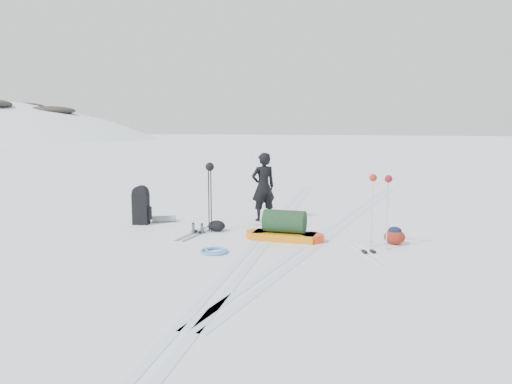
% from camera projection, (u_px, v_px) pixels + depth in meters
% --- Properties ---
extents(ground, '(200.00, 200.00, 0.00)m').
position_uv_depth(ground, '(266.00, 237.00, 10.45)').
color(ground, white).
rests_on(ground, ground).
extents(ski_tracks, '(3.38, 17.97, 0.01)m').
position_uv_depth(ski_tracks, '(302.00, 230.00, 11.12)').
color(ski_tracks, silver).
rests_on(ski_tracks, ground).
extents(skier, '(0.73, 0.69, 1.67)m').
position_uv_depth(skier, '(263.00, 187.00, 12.16)').
color(skier, black).
rests_on(skier, ground).
extents(pulk_sled, '(1.63, 0.55, 0.62)m').
position_uv_depth(pulk_sled, '(284.00, 229.00, 10.16)').
color(pulk_sled, orange).
rests_on(pulk_sled, ground).
extents(expedition_rucksack, '(0.90, 0.73, 0.92)m').
position_uv_depth(expedition_rucksack, '(144.00, 206.00, 11.79)').
color(expedition_rucksack, black).
rests_on(expedition_rucksack, ground).
extents(ski_poles_black, '(0.20, 0.19, 1.53)m').
position_uv_depth(ski_poles_black, '(210.00, 175.00, 10.82)').
color(ski_poles_black, black).
rests_on(ski_poles_black, ground).
extents(ski_poles_silver, '(0.43, 0.27, 1.42)m').
position_uv_depth(ski_poles_silver, '(380.00, 187.00, 9.37)').
color(ski_poles_silver, silver).
rests_on(ski_poles_silver, ground).
extents(touring_skis_grey, '(0.37, 1.64, 0.06)m').
position_uv_depth(touring_skis_grey, '(198.00, 233.00, 10.84)').
color(touring_skis_grey, gray).
rests_on(touring_skis_grey, ground).
extents(touring_skis_white, '(0.89, 1.57, 0.06)m').
position_uv_depth(touring_skis_white, '(369.00, 253.00, 9.13)').
color(touring_skis_white, silver).
rests_on(touring_skis_white, ground).
extents(rope_coil, '(0.59, 0.59, 0.06)m').
position_uv_depth(rope_coil, '(215.00, 251.00, 9.21)').
color(rope_coil, '#4F9EBF').
rests_on(rope_coil, ground).
extents(small_daypack, '(0.51, 0.46, 0.35)m').
position_uv_depth(small_daypack, '(395.00, 236.00, 9.81)').
color(small_daypack, maroon).
rests_on(small_daypack, ground).
extents(thermos_pair, '(0.26, 0.15, 0.25)m').
position_uv_depth(thermos_pair, '(197.00, 229.00, 10.75)').
color(thermos_pair, '#5C5E64').
rests_on(thermos_pair, ground).
extents(stuff_sack, '(0.48, 0.43, 0.24)m').
position_uv_depth(stuff_sack, '(217.00, 226.00, 11.02)').
color(stuff_sack, black).
rests_on(stuff_sack, ground).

